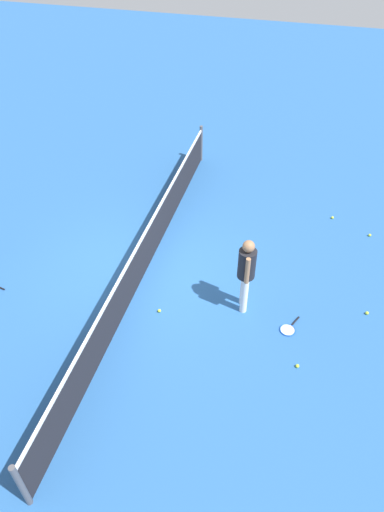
# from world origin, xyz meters

# --- Properties ---
(ground_plane) EXTENTS (40.00, 40.00, 0.00)m
(ground_plane) POSITION_xyz_m (0.00, 0.00, 0.00)
(ground_plane) COLOR #265693
(court_net) EXTENTS (10.09, 0.09, 1.07)m
(court_net) POSITION_xyz_m (0.00, 0.00, 0.50)
(court_net) COLOR #4C4C51
(court_net) RESTS_ON ground_plane
(player_near_side) EXTENTS (0.53, 0.40, 1.70)m
(player_near_side) POSITION_xyz_m (-0.48, -2.25, 1.01)
(player_near_side) COLOR white
(player_near_side) RESTS_ON ground_plane
(tennis_racket_near_player) EXTENTS (0.60, 0.42, 0.03)m
(tennis_racket_near_player) POSITION_xyz_m (-0.85, -3.21, 0.01)
(tennis_racket_near_player) COLOR blue
(tennis_racket_near_player) RESTS_ON ground_plane
(tennis_ball_near_player) EXTENTS (0.07, 0.07, 0.07)m
(tennis_ball_near_player) POSITION_xyz_m (-1.06, -0.67, 0.03)
(tennis_ball_near_player) COLOR #C6E033
(tennis_ball_near_player) RESTS_ON ground_plane
(tennis_ball_by_net) EXTENTS (0.07, 0.07, 0.07)m
(tennis_ball_by_net) POSITION_xyz_m (2.54, -4.77, 0.03)
(tennis_ball_by_net) COLOR #C6E033
(tennis_ball_by_net) RESTS_ON ground_plane
(tennis_ball_midcourt) EXTENTS (0.07, 0.07, 0.07)m
(tennis_ball_midcourt) POSITION_xyz_m (-1.69, -3.46, 0.03)
(tennis_ball_midcourt) COLOR #C6E033
(tennis_ball_midcourt) RESTS_ON ground_plane
(tennis_ball_baseline) EXTENTS (0.07, 0.07, 0.07)m
(tennis_ball_baseline) POSITION_xyz_m (-0.05, -4.68, 0.03)
(tennis_ball_baseline) COLOR #C6E033
(tennis_ball_baseline) RESTS_ON ground_plane
(tennis_ball_stray_left) EXTENTS (0.07, 0.07, 0.07)m
(tennis_ball_stray_left) POSITION_xyz_m (3.03, -3.88, 0.03)
(tennis_ball_stray_left) COLOR #C6E033
(tennis_ball_stray_left) RESTS_ON ground_plane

